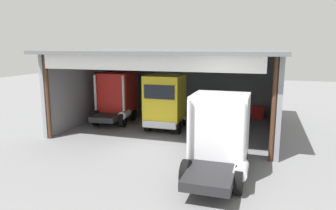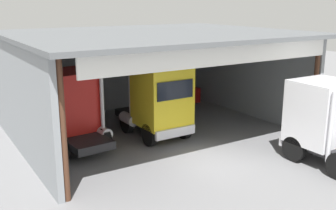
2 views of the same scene
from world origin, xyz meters
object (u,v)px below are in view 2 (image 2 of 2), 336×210
at_px(truck_red_center_right_bay, 70,107).
at_px(tool_cart, 193,95).
at_px(oil_drum, 158,98).
at_px(truck_yellow_yard_outside, 159,101).
at_px(truck_white_center_bay, 327,121).

bearing_deg(truck_red_center_right_bay, tool_cart, 18.49).
bearing_deg(truck_red_center_right_bay, oil_drum, 28.17).
height_order(truck_red_center_right_bay, oil_drum, truck_red_center_right_bay).
xyz_separation_m(truck_yellow_yard_outside, oil_drum, (3.49, 5.91, -1.50)).
bearing_deg(truck_white_center_bay, oil_drum, 95.03).
relative_size(truck_white_center_bay, tool_cart, 4.77).
bearing_deg(truck_yellow_yard_outside, tool_cart, -139.00).
xyz_separation_m(truck_red_center_right_bay, truck_white_center_bay, (8.73, -7.63, -0.11)).
relative_size(truck_yellow_yard_outside, oil_drum, 5.55).
bearing_deg(truck_white_center_bay, truck_yellow_yard_outside, 124.93).
xyz_separation_m(truck_red_center_right_bay, truck_yellow_yard_outside, (4.21, -1.08, -0.02)).
bearing_deg(truck_yellow_yard_outside, truck_white_center_bay, 123.91).
xyz_separation_m(truck_yellow_yard_outside, truck_white_center_bay, (4.52, -6.55, -0.09)).
relative_size(truck_red_center_right_bay, oil_drum, 5.01).
xyz_separation_m(oil_drum, tool_cart, (2.39, -0.67, 0.05)).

